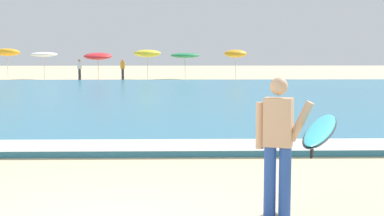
% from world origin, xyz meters
% --- Properties ---
extents(sea, '(120.00, 28.00, 0.14)m').
position_xyz_m(sea, '(0.00, 18.19, 0.07)').
color(sea, teal).
rests_on(sea, ground).
extents(surf_foam, '(120.00, 1.39, 0.01)m').
position_xyz_m(surf_foam, '(0.00, 4.79, 0.15)').
color(surf_foam, white).
rests_on(surf_foam, sea).
extents(surfer_with_board, '(1.31, 2.32, 1.73)m').
position_xyz_m(surfer_with_board, '(2.27, 0.32, 1.03)').
color(surfer_with_board, '#284CA3').
rests_on(surfer_with_board, ground).
extents(beach_umbrella_0, '(1.97, 2.01, 2.47)m').
position_xyz_m(beach_umbrella_0, '(-12.87, 36.97, 2.08)').
color(beach_umbrella_0, beige).
rests_on(beach_umbrella_0, ground).
extents(beach_umbrella_1, '(2.09, 2.09, 2.12)m').
position_xyz_m(beach_umbrella_1, '(-9.74, 36.01, 1.92)').
color(beach_umbrella_1, beige).
rests_on(beach_umbrella_1, ground).
extents(beach_umbrella_2, '(2.15, 2.19, 2.13)m').
position_xyz_m(beach_umbrella_2, '(-5.40, 35.07, 1.79)').
color(beach_umbrella_2, beige).
rests_on(beach_umbrella_2, ground).
extents(beach_umbrella_3, '(2.08, 2.08, 2.29)m').
position_xyz_m(beach_umbrella_3, '(-1.66, 35.54, 1.99)').
color(beach_umbrella_3, beige).
rests_on(beach_umbrella_3, ground).
extents(beach_umbrella_4, '(2.27, 2.28, 2.05)m').
position_xyz_m(beach_umbrella_4, '(1.27, 36.06, 1.84)').
color(beach_umbrella_4, beige).
rests_on(beach_umbrella_4, ground).
extents(beach_umbrella_5, '(1.74, 1.77, 2.32)m').
position_xyz_m(beach_umbrella_5, '(5.15, 35.25, 1.98)').
color(beach_umbrella_5, beige).
rests_on(beach_umbrella_5, ground).
extents(beachgoer_near_row_left, '(0.32, 0.20, 1.58)m').
position_xyz_m(beachgoer_near_row_left, '(-6.67, 34.25, 0.84)').
color(beachgoer_near_row_left, '#383842').
rests_on(beachgoer_near_row_left, ground).
extents(beachgoer_near_row_mid, '(0.32, 0.20, 1.58)m').
position_xyz_m(beachgoer_near_row_mid, '(-3.52, 35.05, 0.84)').
color(beachgoer_near_row_mid, '#383842').
rests_on(beachgoer_near_row_mid, ground).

